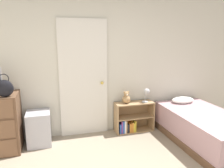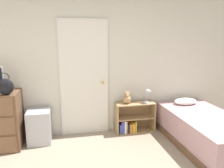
% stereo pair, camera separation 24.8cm
% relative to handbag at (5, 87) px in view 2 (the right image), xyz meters
% --- Properties ---
extents(wall_back, '(10.00, 0.06, 2.55)m').
position_rel_handbag_xyz_m(wall_back, '(1.35, 0.51, 0.23)').
color(wall_back, beige).
rests_on(wall_back, ground_plane).
extents(door_closed, '(0.86, 0.09, 2.07)m').
position_rel_handbag_xyz_m(door_closed, '(1.21, 0.46, -0.01)').
color(door_closed, silver).
rests_on(door_closed, ground_plane).
extents(handbag, '(0.24, 0.11, 0.34)m').
position_rel_handbag_xyz_m(handbag, '(0.00, 0.00, 0.00)').
color(handbag, black).
rests_on(handbag, dresser).
extents(storage_bin, '(0.38, 0.42, 0.56)m').
position_rel_handbag_xyz_m(storage_bin, '(0.41, 0.25, -0.76)').
color(storage_bin, '#ADADB7').
rests_on(storage_bin, ground_plane).
extents(bookshelf, '(0.73, 0.29, 0.56)m').
position_rel_handbag_xyz_m(bookshelf, '(2.07, 0.32, -0.82)').
color(bookshelf, tan).
rests_on(bookshelf, ground_plane).
extents(teddy_bear, '(0.15, 0.15, 0.23)m').
position_rel_handbag_xyz_m(teddy_bear, '(1.97, 0.32, -0.38)').
color(teddy_bear, tan).
rests_on(teddy_bear, bookshelf).
extents(desk_lamp, '(0.14, 0.13, 0.26)m').
position_rel_handbag_xyz_m(desk_lamp, '(2.35, 0.28, -0.30)').
color(desk_lamp, '#B2B2B7').
rests_on(desk_lamp, bookshelf).
extents(bed, '(0.99, 1.83, 0.62)m').
position_rel_handbag_xyz_m(bed, '(3.09, -0.45, -0.79)').
color(bed, brown).
rests_on(bed, ground_plane).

